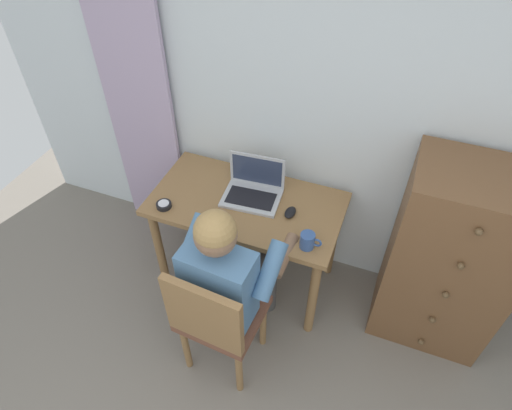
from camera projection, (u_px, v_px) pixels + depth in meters
name	position (u px, v px, depth m)	size (l,w,h in m)	color
wall_back	(364.00, 112.00, 2.38)	(4.80, 0.05, 2.50)	silver
curtain_panel	(136.00, 91.00, 2.78)	(0.49, 0.03, 2.25)	#B29EBC
desk	(247.00, 215.00, 2.71)	(1.15, 0.61, 0.73)	olive
dresser	(449.00, 260.00, 2.46)	(0.64, 0.50, 1.23)	brown
chair	(216.00, 318.00, 2.32)	(0.45, 0.43, 0.90)	brown
person_seated	(231.00, 271.00, 2.31)	(0.55, 0.60, 1.21)	#4C4C4C
laptop	(253.00, 188.00, 2.64)	(0.36, 0.28, 0.24)	#B7BABF
computer_mouse	(290.00, 212.00, 2.54)	(0.06, 0.10, 0.03)	black
desk_clock	(164.00, 205.00, 2.59)	(0.09, 0.09, 0.03)	black
coffee_mug	(308.00, 241.00, 2.35)	(0.12, 0.08, 0.09)	#33518C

